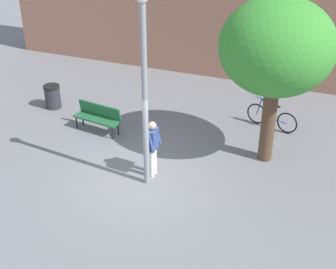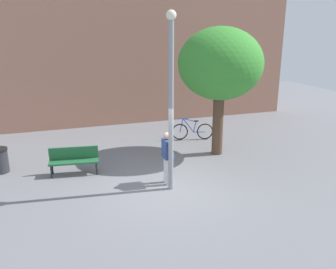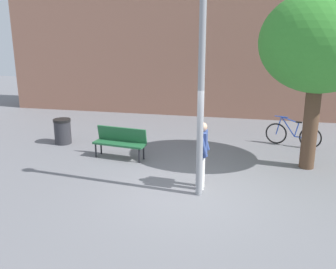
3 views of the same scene
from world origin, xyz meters
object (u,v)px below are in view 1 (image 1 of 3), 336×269
Objects in this scene: park_bench at (98,116)px; trash_bin at (53,96)px; lamppost at (145,86)px; person_by_lamppost at (153,145)px; bicycle_blue at (271,117)px; plaza_tree at (277,48)px.

trash_bin is at bearing 158.40° from park_bench.
person_by_lamppost is at bearing 87.93° from lamppost.
park_bench is at bearing -21.60° from trash_bin.
trash_bin is at bearing -170.03° from bicycle_blue.
park_bench is at bearing -156.44° from bicycle_blue.
plaza_tree is (2.72, 2.02, 2.45)m from person_by_lamppost.
person_by_lamppost is 4.18m from plaza_tree.
plaza_tree is 3.63m from bicycle_blue.
lamppost is 1.08× the size of plaza_tree.
park_bench is 0.94× the size of bicycle_blue.
person_by_lamppost reaches higher than park_bench.
park_bench is at bearing 141.24° from lamppost.
park_bench is (-2.68, 1.74, -0.42)m from person_by_lamppost.
park_bench is at bearing 147.00° from person_by_lamppost.
person_by_lamppost is 0.95× the size of bicycle_blue.
lamppost is 3.09× the size of person_by_lamppost.
person_by_lamppost is at bearing -122.09° from bicycle_blue.
plaza_tree reaches higher than trash_bin.
plaza_tree reaches higher than bicycle_blue.
person_by_lamppost is at bearing -143.46° from plaza_tree.
bicycle_blue is (5.19, 2.26, -0.16)m from park_bench.
person_by_lamppost is 1.01× the size of park_bench.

